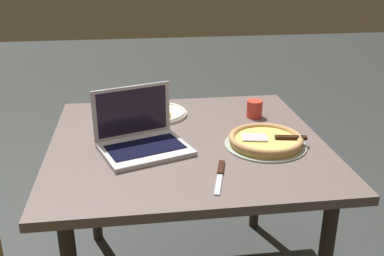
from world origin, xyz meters
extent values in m
cube|color=#5D4E4A|center=(0.00, 0.00, 0.71)|extent=(1.02, 1.06, 0.03)
cylinder|color=#2E2720|center=(-0.42, -0.42, 0.35)|extent=(0.05, 0.05, 0.70)
cylinder|color=#2E2720|center=(-0.42, 0.42, 0.35)|extent=(0.05, 0.05, 0.70)
cube|color=#B9B2B9|center=(0.09, -0.17, 0.74)|extent=(0.33, 0.37, 0.02)
cube|color=black|center=(0.09, -0.17, 0.75)|extent=(0.23, 0.31, 0.00)
cube|color=#B9B2B9|center=(-0.03, -0.21, 0.85)|extent=(0.11, 0.30, 0.20)
cube|color=black|center=(-0.03, -0.21, 0.85)|extent=(0.09, 0.26, 0.18)
cylinder|color=white|center=(-0.29, -0.10, 0.74)|extent=(0.26, 0.26, 0.01)
torus|color=silver|center=(-0.29, -0.10, 0.75)|extent=(0.25, 0.25, 0.01)
cube|color=#F0C965|center=(-0.29, -0.10, 0.75)|extent=(0.17, 0.10, 0.02)
cube|color=gold|center=(-0.21, -0.09, 0.75)|extent=(0.02, 0.10, 0.03)
cylinder|color=#9AA799|center=(0.10, 0.29, 0.73)|extent=(0.31, 0.31, 0.01)
cylinder|color=#E1BE56|center=(0.10, 0.29, 0.75)|extent=(0.27, 0.27, 0.02)
torus|color=tan|center=(0.10, 0.29, 0.76)|extent=(0.28, 0.28, 0.03)
cube|color=#BCB2BE|center=(0.09, 0.25, 0.76)|extent=(0.09, 0.11, 0.00)
cube|color=black|center=(0.11, 0.38, 0.76)|extent=(0.05, 0.12, 0.01)
cube|color=#B3B9CD|center=(0.35, 0.06, 0.73)|extent=(0.17, 0.06, 0.00)
cube|color=black|center=(0.26, 0.09, 0.73)|extent=(0.10, 0.04, 0.01)
cylinder|color=red|center=(-0.21, 0.33, 0.77)|extent=(0.07, 0.07, 0.08)
cylinder|color=#45311F|center=(-0.21, 0.33, 0.79)|extent=(0.06, 0.06, 0.00)
camera|label=1|loc=(1.59, -0.20, 1.43)|focal=41.54mm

